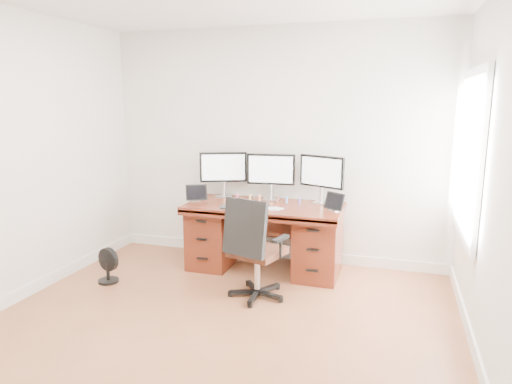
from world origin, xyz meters
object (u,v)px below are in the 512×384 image
(keyboard, at_px, (264,208))
(desk, at_px, (265,235))
(office_chair, at_px, (255,265))
(floor_fan, at_px, (108,266))
(monitor_center, at_px, (271,171))

(keyboard, bearing_deg, desk, 96.53)
(office_chair, distance_m, floor_fan, 1.59)
(monitor_center, height_order, keyboard, monitor_center)
(floor_fan, relative_size, keyboard, 1.47)
(desk, distance_m, monitor_center, 0.72)
(office_chair, height_order, monitor_center, monitor_center)
(office_chair, distance_m, keyboard, 0.70)
(floor_fan, xyz_separation_m, keyboard, (1.52, 0.63, 0.58))
(desk, bearing_deg, office_chair, -80.80)
(monitor_center, bearing_deg, floor_fan, -148.68)
(office_chair, relative_size, floor_fan, 2.72)
(floor_fan, height_order, monitor_center, monitor_center)
(desk, xyz_separation_m, monitor_center, (0.00, 0.24, 0.68))
(desk, xyz_separation_m, keyboard, (0.06, -0.23, 0.36))
(floor_fan, distance_m, keyboard, 1.74)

